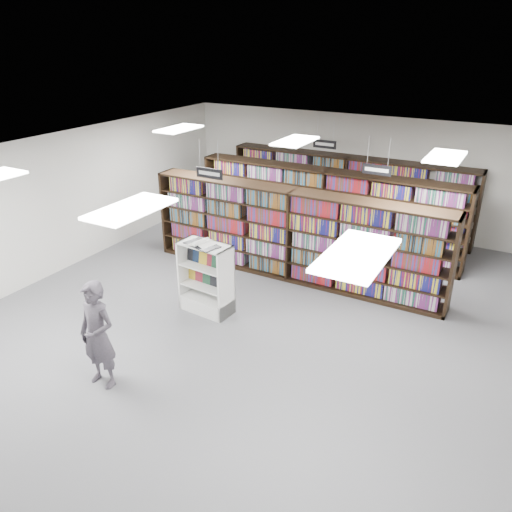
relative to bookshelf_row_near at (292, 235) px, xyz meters
The scene contains 18 objects.
floor 2.26m from the bookshelf_row_near, 90.00° to the right, with size 12.00×12.00×0.00m, color #5A5A5F.
ceiling 2.94m from the bookshelf_row_near, 90.00° to the right, with size 10.00×12.00×0.10m, color white.
wall_back 4.04m from the bookshelf_row_near, 90.00° to the left, with size 10.00×0.10×3.20m, color silver.
wall_left 5.41m from the bookshelf_row_near, 158.20° to the right, with size 0.10×12.00×3.20m, color silver.
bookshelf_row_near is the anchor object (origin of this frame).
bookshelf_row_mid 2.00m from the bookshelf_row_near, 90.00° to the left, with size 7.00×0.60×2.10m.
bookshelf_row_far 3.70m from the bookshelf_row_near, 90.00° to the left, with size 7.00×0.60×2.10m.
aisle_sign_left 2.33m from the bookshelf_row_near, 146.29° to the right, with size 0.65×0.02×0.80m.
aisle_sign_right 2.33m from the bookshelf_row_near, 33.67° to the left, with size 0.65×0.02×0.80m.
aisle_sign_center 3.38m from the bookshelf_row_near, 99.46° to the left, with size 0.65×0.02×0.80m.
troffer_front_center 5.43m from the bookshelf_row_near, 90.00° to the right, with size 0.60×1.20×0.04m, color white.
troffer_front_right 6.20m from the bookshelf_row_near, 59.04° to the right, with size 0.60×1.20×0.04m, color white.
troffer_back_left 3.67m from the bookshelf_row_near, behind, with size 0.60×1.20×0.04m, color white.
troffer_back_center 2.11m from the bookshelf_row_near, ahead, with size 0.60×1.20×0.04m, color white.
troffer_back_right 3.67m from the bookshelf_row_near, ahead, with size 0.60×1.20×0.04m, color white.
endcap_display 2.41m from the bookshelf_row_near, 110.96° to the right, with size 1.10×0.62×1.48m.
open_book 2.49m from the bookshelf_row_near, 110.54° to the right, with size 0.78×0.57×0.13m.
shopper 5.07m from the bookshelf_row_near, 101.52° to the right, with size 0.66×0.43×1.82m, color #4F4953.
Camera 1 is at (4.33, -7.53, 5.21)m, focal length 35.00 mm.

